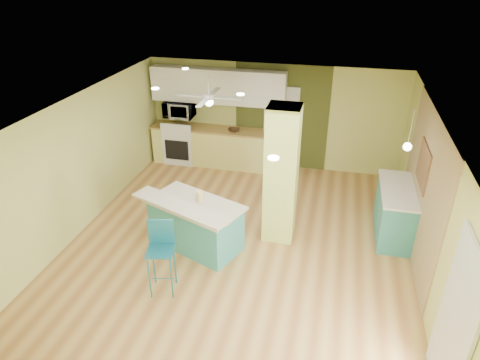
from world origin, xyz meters
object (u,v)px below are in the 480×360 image
Objects in this scene: fruit_bowl at (234,130)px; canister at (200,196)px; side_counter at (395,212)px; peninsula at (195,224)px; bar_stool at (161,246)px.

canister is at bearing -86.33° from fruit_bowl.
side_counter is 4.17m from fruit_bowl.
canister is (-3.37, -1.08, 0.48)m from side_counter.
fruit_bowl is 1.48× the size of canister.
peninsula is 3.35m from fruit_bowl.
peninsula is at bearing -160.73° from side_counter.
bar_stool is 6.51× the size of canister.
side_counter is at bearing 20.66° from bar_stool.
bar_stool is at bearing -74.57° from peninsula.
peninsula reaches higher than side_counter.
peninsula is 1.21m from bar_stool.
fruit_bowl is at bearing 77.29° from bar_stool.
peninsula is at bearing -119.99° from canister.
fruit_bowl is (-3.57, 2.11, 0.49)m from side_counter.
bar_stool is 0.79× the size of side_counter.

